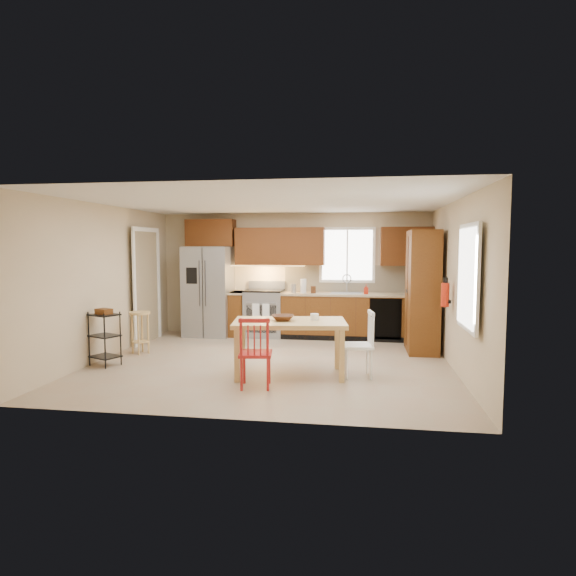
{
  "coord_description": "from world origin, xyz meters",
  "views": [
    {
      "loc": [
        1.36,
        -7.31,
        1.83
      ],
      "look_at": [
        0.2,
        0.4,
        1.15
      ],
      "focal_mm": 30.0,
      "sensor_mm": 36.0,
      "label": 1
    }
  ],
  "objects_px": {
    "chair_white": "(357,344)",
    "table_bowl": "(283,321)",
    "bar_stool": "(140,333)",
    "utility_cart": "(105,339)",
    "table_jar": "(315,319)",
    "soap_bottle": "(366,289)",
    "dining_table": "(290,348)",
    "range_stove": "(264,314)",
    "pantry": "(422,291)",
    "chair_red": "(256,352)",
    "fire_extinguisher": "(445,295)",
    "refrigerator": "(209,291)"
  },
  "relations": [
    {
      "from": "chair_white",
      "to": "table_bowl",
      "type": "bearing_deg",
      "value": 85.08
    },
    {
      "from": "bar_stool",
      "to": "utility_cart",
      "type": "distance_m",
      "value": 0.88
    },
    {
      "from": "table_jar",
      "to": "utility_cart",
      "type": "distance_m",
      "value": 3.25
    },
    {
      "from": "soap_bottle",
      "to": "bar_stool",
      "type": "xyz_separation_m",
      "value": [
        -3.81,
        -1.78,
        -0.64
      ]
    },
    {
      "from": "chair_white",
      "to": "bar_stool",
      "type": "xyz_separation_m",
      "value": [
        -3.67,
        0.94,
        -0.1
      ]
    },
    {
      "from": "utility_cart",
      "to": "dining_table",
      "type": "bearing_deg",
      "value": 21.16
    },
    {
      "from": "range_stove",
      "to": "table_bowl",
      "type": "height_order",
      "value": "range_stove"
    },
    {
      "from": "range_stove",
      "to": "soap_bottle",
      "type": "bearing_deg",
      "value": -2.4
    },
    {
      "from": "chair_white",
      "to": "table_jar",
      "type": "height_order",
      "value": "chair_white"
    },
    {
      "from": "range_stove",
      "to": "chair_white",
      "type": "height_order",
      "value": "chair_white"
    },
    {
      "from": "pantry",
      "to": "chair_white",
      "type": "xyz_separation_m",
      "value": [
        -1.09,
        -1.81,
        -0.59
      ]
    },
    {
      "from": "chair_white",
      "to": "bar_stool",
      "type": "bearing_deg",
      "value": 68.02
    },
    {
      "from": "soap_bottle",
      "to": "table_jar",
      "type": "bearing_deg",
      "value": -105.74
    },
    {
      "from": "range_stove",
      "to": "chair_red",
      "type": "xyz_separation_m",
      "value": [
        0.59,
        -3.5,
        0.0
      ]
    },
    {
      "from": "chair_white",
      "to": "bar_stool",
      "type": "distance_m",
      "value": 3.79
    },
    {
      "from": "range_stove",
      "to": "utility_cart",
      "type": "height_order",
      "value": "range_stove"
    },
    {
      "from": "utility_cart",
      "to": "bar_stool",
      "type": "bearing_deg",
      "value": 102.77
    },
    {
      "from": "fire_extinguisher",
      "to": "bar_stool",
      "type": "xyz_separation_m",
      "value": [
        -4.96,
        0.17,
        -0.74
      ]
    },
    {
      "from": "fire_extinguisher",
      "to": "refrigerator",
      "type": "bearing_deg",
      "value": 155.48
    },
    {
      "from": "refrigerator",
      "to": "bar_stool",
      "type": "distance_m",
      "value": 1.99
    },
    {
      "from": "refrigerator",
      "to": "pantry",
      "type": "xyz_separation_m",
      "value": [
        4.13,
        -0.93,
        0.14
      ]
    },
    {
      "from": "table_bowl",
      "to": "chair_white",
      "type": "bearing_deg",
      "value": 2.73
    },
    {
      "from": "dining_table",
      "to": "soap_bottle",
      "type": "bearing_deg",
      "value": 60.73
    },
    {
      "from": "refrigerator",
      "to": "chair_white",
      "type": "bearing_deg",
      "value": -42.04
    },
    {
      "from": "range_stove",
      "to": "fire_extinguisher",
      "type": "height_order",
      "value": "fire_extinguisher"
    },
    {
      "from": "refrigerator",
      "to": "utility_cart",
      "type": "bearing_deg",
      "value": -106.75
    },
    {
      "from": "bar_stool",
      "to": "chair_white",
      "type": "bearing_deg",
      "value": 1.86
    },
    {
      "from": "range_stove",
      "to": "soap_bottle",
      "type": "xyz_separation_m",
      "value": [
        2.03,
        -0.08,
        0.54
      ]
    },
    {
      "from": "chair_red",
      "to": "dining_table",
      "type": "bearing_deg",
      "value": 54.04
    },
    {
      "from": "range_stove",
      "to": "table_bowl",
      "type": "distance_m",
      "value": 2.98
    },
    {
      "from": "pantry",
      "to": "table_jar",
      "type": "bearing_deg",
      "value": -133.96
    },
    {
      "from": "fire_extinguisher",
      "to": "chair_white",
      "type": "distance_m",
      "value": 1.63
    },
    {
      "from": "soap_bottle",
      "to": "table_bowl",
      "type": "relative_size",
      "value": 0.6
    },
    {
      "from": "range_stove",
      "to": "pantry",
      "type": "bearing_deg",
      "value": -18.29
    },
    {
      "from": "soap_bottle",
      "to": "table_jar",
      "type": "distance_m",
      "value": 2.77
    },
    {
      "from": "table_bowl",
      "to": "bar_stool",
      "type": "relative_size",
      "value": 0.44
    },
    {
      "from": "pantry",
      "to": "chair_red",
      "type": "relative_size",
      "value": 2.28
    },
    {
      "from": "refrigerator",
      "to": "fire_extinguisher",
      "type": "height_order",
      "value": "refrigerator"
    },
    {
      "from": "pantry",
      "to": "fire_extinguisher",
      "type": "relative_size",
      "value": 5.83
    },
    {
      "from": "fire_extinguisher",
      "to": "utility_cart",
      "type": "height_order",
      "value": "fire_extinguisher"
    },
    {
      "from": "table_jar",
      "to": "utility_cart",
      "type": "height_order",
      "value": "table_jar"
    },
    {
      "from": "chair_white",
      "to": "refrigerator",
      "type": "bearing_deg",
      "value": 40.3
    },
    {
      "from": "chair_white",
      "to": "table_jar",
      "type": "xyz_separation_m",
      "value": [
        -0.61,
        0.05,
        0.34
      ]
    },
    {
      "from": "soap_bottle",
      "to": "utility_cart",
      "type": "height_order",
      "value": "soap_bottle"
    },
    {
      "from": "range_stove",
      "to": "dining_table",
      "type": "relative_size",
      "value": 0.59
    },
    {
      "from": "refrigerator",
      "to": "utility_cart",
      "type": "relative_size",
      "value": 2.19
    },
    {
      "from": "dining_table",
      "to": "chair_white",
      "type": "bearing_deg",
      "value": -4.64
    },
    {
      "from": "dining_table",
      "to": "utility_cart",
      "type": "height_order",
      "value": "utility_cart"
    },
    {
      "from": "fire_extinguisher",
      "to": "table_jar",
      "type": "height_order",
      "value": "fire_extinguisher"
    },
    {
      "from": "dining_table",
      "to": "chair_red",
      "type": "height_order",
      "value": "chair_red"
    }
  ]
}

